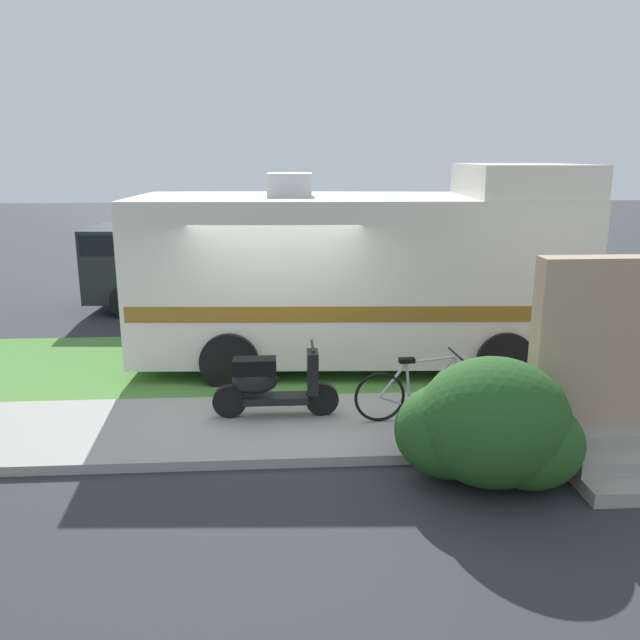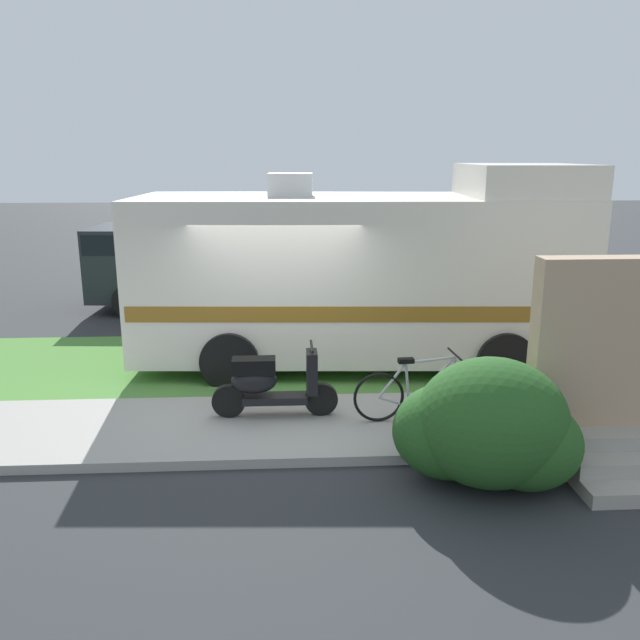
# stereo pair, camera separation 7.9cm
# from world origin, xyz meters

# --- Properties ---
(ground_plane) EXTENTS (80.00, 80.00, 0.00)m
(ground_plane) POSITION_xyz_m (0.00, 0.00, 0.00)
(ground_plane) COLOR #2D3033
(sidewalk) EXTENTS (24.00, 2.00, 0.12)m
(sidewalk) POSITION_xyz_m (0.00, -1.20, 0.06)
(sidewalk) COLOR #9E9B93
(sidewalk) RESTS_ON ground
(grass_strip) EXTENTS (24.00, 3.40, 0.08)m
(grass_strip) POSITION_xyz_m (0.00, 1.50, 0.04)
(grass_strip) COLOR #4C8438
(grass_strip) RESTS_ON ground
(motorhome_rv) EXTENTS (7.24, 2.96, 3.33)m
(motorhome_rv) POSITION_xyz_m (1.43, 1.52, 1.58)
(motorhome_rv) COLOR silver
(motorhome_rv) RESTS_ON ground
(scooter) EXTENTS (1.66, 0.50, 0.97)m
(scooter) POSITION_xyz_m (-0.07, -0.94, 0.58)
(scooter) COLOR black
(scooter) RESTS_ON ground
(bicycle) EXTENTS (1.73, 0.52, 0.89)m
(bicycle) POSITION_xyz_m (1.86, -1.17, 0.50)
(bicycle) COLOR black
(bicycle) RESTS_ON ground
(pickup_truck_near) EXTENTS (5.45, 2.36, 1.89)m
(pickup_truck_near) POSITION_xyz_m (-2.14, 5.84, 1.00)
(pickup_truck_near) COLOR #1E2328
(pickup_truck_near) RESTS_ON ground
(porch_steps) EXTENTS (2.00, 1.26, 2.40)m
(porch_steps) POSITION_xyz_m (3.90, -2.29, 0.97)
(porch_steps) COLOR #9E998E
(porch_steps) RESTS_ON ground
(bush_by_porch) EXTENTS (1.95, 1.47, 1.38)m
(bush_by_porch) POSITION_xyz_m (2.27, -2.68, 0.65)
(bush_by_porch) COLOR #23511E
(bush_by_porch) RESTS_ON ground
(bottle_green) EXTENTS (0.06, 0.06, 0.24)m
(bottle_green) POSITION_xyz_m (4.09, -1.05, 0.22)
(bottle_green) COLOR #B2B2B7
(bottle_green) RESTS_ON ground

